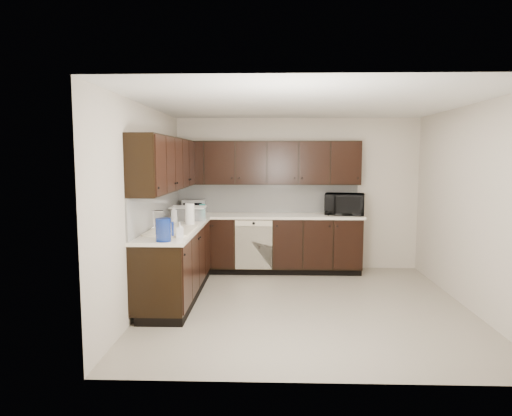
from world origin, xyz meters
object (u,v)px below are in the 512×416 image
(sink, at_px, (171,236))
(blue_pitcher, at_px, (163,230))
(toaster_oven, at_px, (194,207))
(microwave, at_px, (344,204))
(storage_bin, at_px, (188,214))

(sink, bearing_deg, blue_pitcher, -84.38)
(toaster_oven, bearing_deg, blue_pitcher, -91.18)
(microwave, bearing_deg, storage_bin, -152.91)
(toaster_oven, height_order, blue_pitcher, blue_pitcher)
(blue_pitcher, bearing_deg, microwave, 54.66)
(microwave, height_order, storage_bin, microwave)
(sink, relative_size, storage_bin, 1.70)
(sink, height_order, storage_bin, sink)
(sink, bearing_deg, toaster_oven, 90.22)
(microwave, xyz_separation_m, blue_pitcher, (-2.36, -2.43, -0.04))
(sink, height_order, blue_pitcher, sink)
(blue_pitcher, bearing_deg, toaster_oven, 100.60)
(toaster_oven, bearing_deg, storage_bin, -89.94)
(toaster_oven, bearing_deg, sink, -92.69)
(toaster_oven, relative_size, storage_bin, 0.77)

